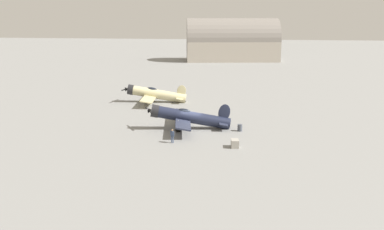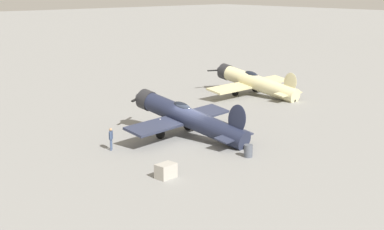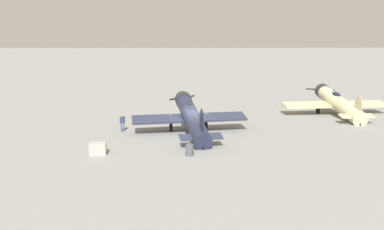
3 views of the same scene
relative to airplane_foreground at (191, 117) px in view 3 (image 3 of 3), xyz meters
name	(u,v)px [view 3 (image 3 of 3)]	position (x,y,z in m)	size (l,w,h in m)	color
ground_plane	(192,135)	(-0.49, -0.08, -1.55)	(400.00, 400.00, 0.00)	gray
airplane_foreground	(191,117)	(0.00, 0.00, 0.00)	(11.12, 10.52, 3.43)	#1E2338
airplane_mid_apron	(338,103)	(7.89, -16.09, -0.18)	(10.42, 11.60, 3.18)	beige
ground_crew_mechanic	(122,121)	(0.91, 6.23, -0.59)	(0.47, 0.45, 1.59)	#384766
equipment_crate	(98,149)	(-6.19, 7.01, -1.11)	(0.94, 1.28, 0.88)	#9E998E
fuel_drum	(190,150)	(-6.56, 0.22, -1.12)	(0.62, 0.62, 0.86)	#474C56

